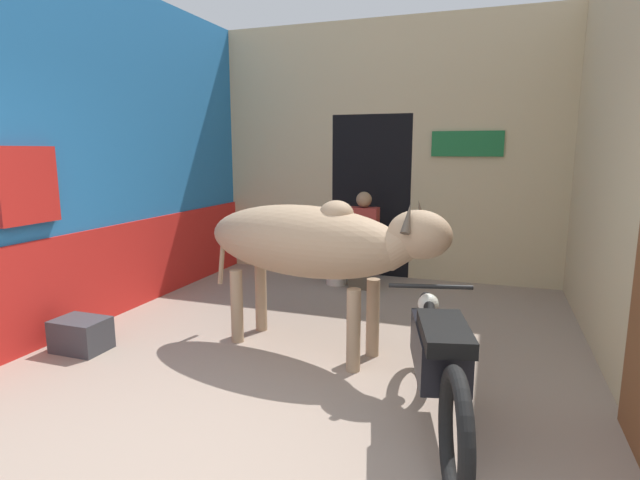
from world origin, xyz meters
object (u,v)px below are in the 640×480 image
motorcycle_near (438,360)px  crate (81,335)px  shopkeeper_seated (363,238)px  cow (312,243)px  plastic_stool (336,267)px

motorcycle_near → crate: (-3.03, 0.24, -0.31)m
shopkeeper_seated → cow: bearing=-87.0°
cow → crate: 2.15m
plastic_stool → shopkeeper_seated: bearing=0.4°
shopkeeper_seated → plastic_stool: 0.52m
plastic_stool → cow: bearing=-78.1°
cow → motorcycle_near: 1.53m
motorcycle_near → crate: size_ratio=4.40×
cow → plastic_stool: cow is taller
plastic_stool → crate: 3.14m
motorcycle_near → shopkeeper_seated: shopkeeper_seated is taller
shopkeeper_seated → plastic_stool: size_ratio=2.79×
plastic_stool → motorcycle_near: bearing=-62.2°
crate → shopkeeper_seated: bearing=57.7°
crate → motorcycle_near: bearing=-4.5°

